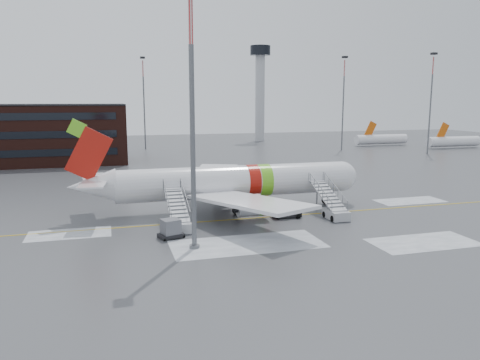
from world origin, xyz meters
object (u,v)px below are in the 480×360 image
object	(u,v)px
airliner	(228,182)
light_mast_near	(192,117)
airstair_fwd	(333,208)
pushback_tug	(284,210)
uld_container	(171,229)
airstair_aft	(179,219)

from	to	relation	value
airliner	light_mast_near	bearing A→B (deg)	-116.25
airliner	airstair_fwd	bearing A→B (deg)	-31.75
light_mast_near	airstair_fwd	bearing A→B (deg)	21.25
pushback_tug	uld_container	bearing A→B (deg)	-161.38
airstair_fwd	light_mast_near	bearing A→B (deg)	-158.75
pushback_tug	light_mast_near	size ratio (longest dim) A/B	0.15
uld_container	light_mast_near	size ratio (longest dim) A/B	0.12
pushback_tug	light_mast_near	bearing A→B (deg)	-145.03
airstair_aft	pushback_tug	size ratio (longest dim) A/B	2.28
pushback_tug	airliner	bearing A→B (deg)	137.68
airstair_fwd	uld_container	bearing A→B (deg)	-171.23
airstair_aft	uld_container	distance (m)	3.13
airliner	airstair_aft	xyz separation A→B (m)	(-6.89, -6.54, -2.35)
pushback_tug	uld_container	distance (m)	14.20
pushback_tug	airstair_aft	bearing A→B (deg)	-172.30
airliner	pushback_tug	bearing A→B (deg)	-42.32
airliner	airstair_aft	distance (m)	9.79
airstair_aft	pushback_tug	xyz separation A→B (m)	(12.25, 1.66, -0.25)
airliner	airstair_fwd	world-z (taller)	airliner
airstair_fwd	airstair_aft	size ratio (longest dim) A/B	1.00
airstair_aft	uld_container	world-z (taller)	airstair_aft
airstair_aft	light_mast_near	world-z (taller)	light_mast_near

